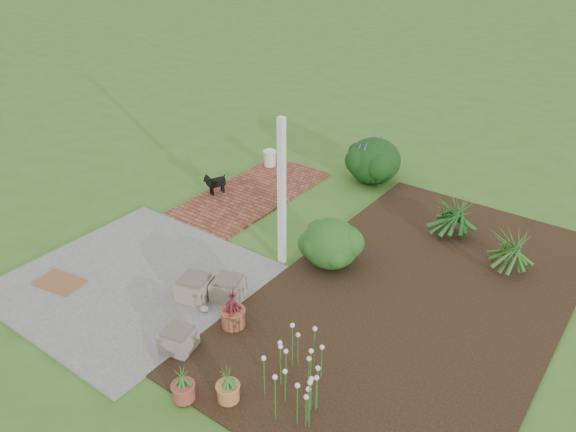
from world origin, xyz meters
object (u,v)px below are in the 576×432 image
Objects in this scene: stone_trough_near at (179,340)px; black_dog at (215,182)px; cream_ceramic_urn at (270,158)px; evergreen_shrub at (331,242)px.

black_dog reaches higher than stone_trough_near.
cream_ceramic_urn is 4.12m from evergreen_shrub.
black_dog is at bearing 126.90° from stone_trough_near.
evergreen_shrub is (0.51, 2.90, 0.25)m from stone_trough_near.
black_dog is 0.51× the size of evergreen_shrub.
black_dog is 1.38× the size of cream_ceramic_urn.
stone_trough_near is 6.09m from cream_ceramic_urn.
cream_ceramic_urn is at bearing 141.86° from evergreen_shrub.
evergreen_shrub is at bearing 80.11° from stone_trough_near.
stone_trough_near is 1.15× the size of cream_ceramic_urn.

